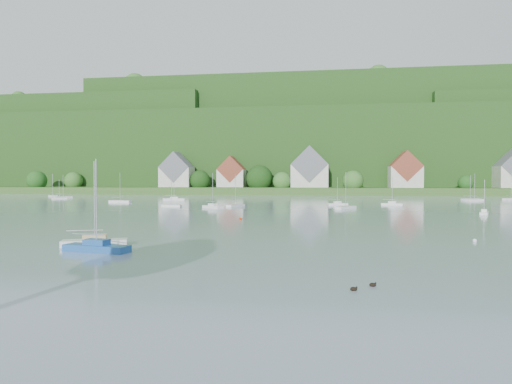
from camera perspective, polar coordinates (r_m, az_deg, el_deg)
far_shore_strip at (r=209.86m, az=5.54°, el=0.25°), size 600.00×60.00×3.00m
forested_ridge at (r=278.80m, az=6.26°, el=4.97°), size 620.00×181.22×69.89m
village_building_0 at (r=206.88m, az=-10.04°, el=2.43°), size 14.00×10.40×16.00m
village_building_1 at (r=202.47m, az=-3.12°, el=2.26°), size 12.00×9.36×14.00m
village_building_2 at (r=197.68m, az=6.84°, el=2.70°), size 16.00×11.44×18.00m
village_building_3 at (r=198.84m, az=18.44°, el=2.39°), size 13.00×10.40×15.50m
near_sailboat_1 at (r=42.22m, az=-19.61°, el=-6.57°), size 6.27×2.76×8.19m
near_sailboat_2 at (r=45.98m, az=-19.82°, el=-5.91°), size 6.22×3.68×8.12m
mooring_buoy_1 at (r=51.14m, az=26.05°, el=-5.72°), size 0.43×0.43×0.43m
mooring_buoy_3 at (r=71.52m, az=-2.00°, el=-3.52°), size 0.45×0.45×0.45m
duck_pair at (r=27.45m, az=13.51°, el=-11.65°), size 1.63×1.46×0.30m
far_sailboat_cluster at (r=124.87m, az=5.16°, el=-1.17°), size 193.74×70.70×8.71m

